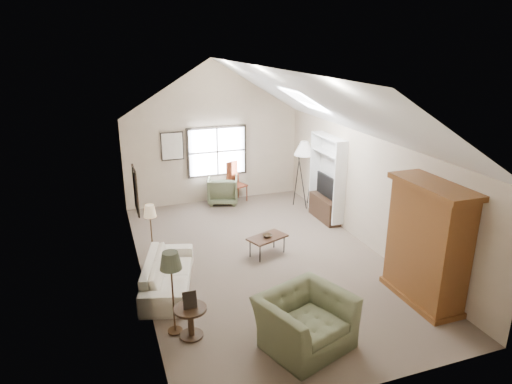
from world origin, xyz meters
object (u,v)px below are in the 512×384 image
object	(u,v)px
armoire	(427,244)
armchair_far	(223,190)
armchair_near	(305,321)
side_chair	(237,182)
sofa	(168,274)
side_table	(191,322)
coffee_table	(267,246)

from	to	relation	value
armoire	armchair_far	world-z (taller)	armoire
armchair_near	armchair_far	bearing A→B (deg)	66.10
armchair_far	side_chair	xyz separation A→B (m)	(0.43, 0.00, 0.18)
armchair_near	armchair_far	xyz separation A→B (m)	(0.55, 6.58, -0.03)
sofa	armchair_near	size ratio (longest dim) A/B	1.61
side_table	armoire	bearing A→B (deg)	-4.28
side_table	coffee_table	bearing A→B (deg)	46.52
armoire	armchair_near	bearing A→B (deg)	-169.26
coffee_table	side_table	size ratio (longest dim) A/B	1.61
sofa	side_chair	size ratio (longest dim) A/B	1.81
coffee_table	side_table	bearing A→B (deg)	-133.48
armoire	armchair_far	size ratio (longest dim) A/B	2.58
coffee_table	armchair_far	bearing A→B (deg)	90.21
armoire	coffee_table	bearing A→B (deg)	127.68
armoire	armchair_near	size ratio (longest dim) A/B	1.70
sofa	armchair_far	xyz separation A→B (m)	(2.24, 4.19, 0.08)
sofa	armchair_far	distance (m)	4.75
side_table	side_chair	size ratio (longest dim) A/B	0.45
armchair_near	armchair_far	size ratio (longest dim) A/B	1.52
armchair_near	side_chair	size ratio (longest dim) A/B	1.13
armchair_near	coffee_table	xyz separation A→B (m)	(0.56, 3.07, -0.21)
coffee_table	side_table	distance (m)	3.14
side_chair	side_table	bearing A→B (deg)	-137.16
armchair_far	coffee_table	xyz separation A→B (m)	(0.01, -3.51, -0.17)
armchair_near	side_table	distance (m)	1.79
sofa	armchair_near	xyz separation A→B (m)	(1.70, -2.40, 0.12)
sofa	side_chair	bearing A→B (deg)	-17.13
sofa	coffee_table	world-z (taller)	sofa
armchair_near	armchair_far	distance (m)	6.61
armoire	armchair_near	xyz separation A→B (m)	(-2.56, -0.48, -0.68)
sofa	armchair_near	bearing A→B (deg)	-129.21
armchair_near	side_table	size ratio (longest dim) A/B	2.48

